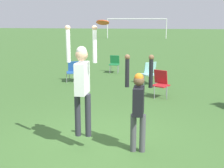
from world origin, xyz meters
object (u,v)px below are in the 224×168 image
object	(u,v)px
person_defending	(138,102)
frisbee	(103,22)
camping_chair_4	(161,82)
camping_chair_1	(150,72)
camping_chair_2	(73,70)
camping_chair_3	(114,62)
person_jumping	(82,79)

from	to	relation	value
person_defending	frisbee	world-z (taller)	frisbee
camping_chair_4	camping_chair_1	bearing A→B (deg)	-49.11
frisbee	camping_chair_4	distance (m)	5.09
camping_chair_1	camping_chair_2	bearing A→B (deg)	-38.57
camping_chair_3	camping_chair_2	bearing A→B (deg)	62.63
camping_chair_4	camping_chair_3	bearing A→B (deg)	-34.13
person_jumping	camping_chair_1	xyz separation A→B (m)	(1.31, 6.33, -0.95)
frisbee	camping_chair_2	size ratio (longest dim) A/B	0.29
frisbee	camping_chair_3	bearing A→B (deg)	95.37
person_jumping	frisbee	distance (m)	1.18
camping_chair_2	camping_chair_3	xyz separation A→B (m)	(1.44, 2.22, 0.01)
person_jumping	camping_chair_2	xyz separation A→B (m)	(-1.83, 6.48, -0.98)
person_jumping	camping_chair_2	world-z (taller)	person_jumping
camping_chair_2	person_jumping	bearing A→B (deg)	87.68
person_defending	camping_chair_4	size ratio (longest dim) A/B	2.18
person_defending	camping_chair_1	distance (m)	6.40
person_defending	frisbee	xyz separation A→B (m)	(-0.68, -0.09, 1.52)
camping_chair_4	person_jumping	bearing A→B (deg)	99.40
person_jumping	camping_chair_3	xyz separation A→B (m)	(-0.39, 8.70, -0.97)
camping_chair_3	person_defending	bearing A→B (deg)	105.41
camping_chair_1	camping_chair_3	size ratio (longest dim) A/B	1.06
person_defending	camping_chair_3	size ratio (longest dim) A/B	2.39
person_jumping	camping_chair_3	size ratio (longest dim) A/B	2.73
frisbee	camping_chair_1	bearing A→B (deg)	82.33
camping_chair_2	camping_chair_3	distance (m)	2.65
camping_chair_1	camping_chair_2	distance (m)	3.14
person_jumping	person_defending	world-z (taller)	person_jumping
person_defending	camping_chair_3	world-z (taller)	person_defending
frisbee	camping_chair_4	world-z (taller)	frisbee
frisbee	camping_chair_1	world-z (taller)	frisbee
camping_chair_1	camping_chair_2	size ratio (longest dim) A/B	1.05
frisbee	camping_chair_1	distance (m)	6.83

